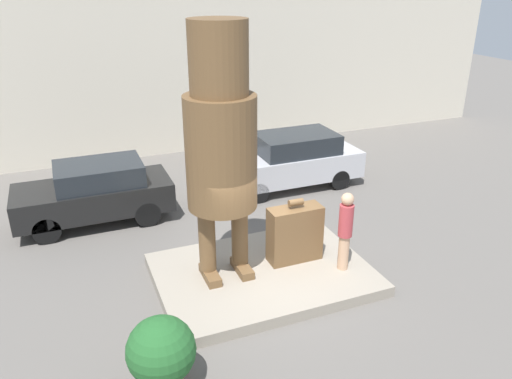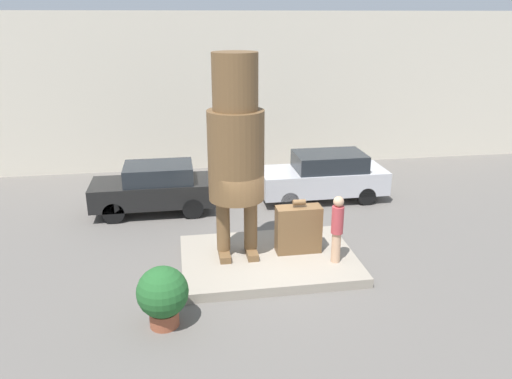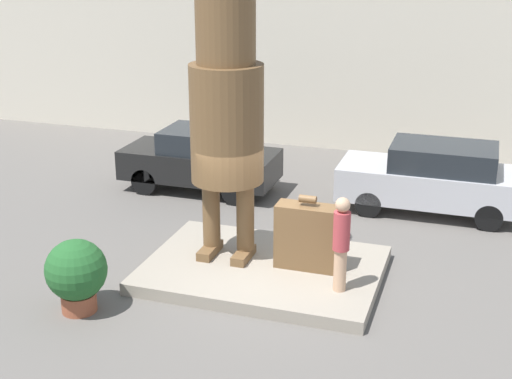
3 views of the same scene
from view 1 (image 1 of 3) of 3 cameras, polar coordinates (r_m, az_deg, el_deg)
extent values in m
plane|color=#605B56|center=(11.10, 0.77, -10.20)|extent=(60.00, 60.00, 0.00)
cube|color=gray|center=(11.03, 0.78, -9.67)|extent=(4.54, 3.26, 0.25)
cube|color=beige|center=(18.49, -10.80, 13.76)|extent=(28.00, 0.60, 6.40)
cube|color=brown|center=(10.68, -5.26, -9.67)|extent=(0.28, 0.80, 0.18)
cube|color=brown|center=(10.86, -1.60, -8.94)|extent=(0.28, 0.80, 0.18)
cylinder|color=brown|center=(10.37, -5.62, -5.66)|extent=(0.35, 0.35, 1.41)
cylinder|color=brown|center=(10.56, -1.88, -4.98)|extent=(0.35, 0.35, 1.41)
cylinder|color=brown|center=(9.72, -4.01, 4.21)|extent=(1.41, 1.41, 2.26)
cylinder|color=brown|center=(9.29, -4.32, 14.79)|extent=(1.10, 1.10, 1.36)
cube|color=brown|center=(11.07, 4.45, -5.07)|extent=(1.19, 0.49, 1.27)
cylinder|color=brown|center=(10.73, 4.57, -1.47)|extent=(0.33, 0.15, 0.15)
cylinder|color=tan|center=(10.98, 9.97, -7.04)|extent=(0.23, 0.23, 0.80)
cylinder|color=#B23D42|center=(10.62, 10.25, -3.50)|extent=(0.30, 0.30, 0.71)
sphere|color=tan|center=(10.41, 10.44, -1.09)|extent=(0.27, 0.27, 0.27)
cube|color=black|center=(13.89, -18.02, -0.86)|extent=(4.01, 1.70, 0.75)
cube|color=#1E2328|center=(13.66, -17.52, 1.76)|extent=(2.20, 1.53, 0.55)
cylinder|color=black|center=(13.36, -22.81, -4.36)|extent=(0.68, 0.18, 0.68)
cylinder|color=black|center=(14.74, -22.90, -1.78)|extent=(0.68, 0.18, 0.68)
cylinder|color=black|center=(13.46, -12.28, -2.76)|extent=(0.68, 0.18, 0.68)
cylinder|color=black|center=(14.84, -13.37, -0.35)|extent=(0.68, 0.18, 0.68)
cube|color=#B7B7BC|center=(15.53, 3.81, 2.80)|extent=(4.40, 1.76, 0.80)
cube|color=#1E2328|center=(15.39, 4.62, 5.32)|extent=(2.42, 1.58, 0.59)
cylinder|color=black|center=(14.49, 0.25, -0.38)|extent=(0.63, 0.18, 0.63)
cylinder|color=black|center=(15.85, -1.91, 1.73)|extent=(0.63, 0.18, 0.63)
cylinder|color=black|center=(15.65, 9.53, 1.12)|extent=(0.63, 0.18, 0.63)
cylinder|color=black|center=(16.92, 6.79, 2.99)|extent=(0.63, 0.18, 0.63)
sphere|color=#235B28|center=(8.20, -10.79, -17.61)|extent=(1.09, 1.09, 1.09)
camera|label=2|loc=(3.37, 132.07, -13.58)|focal=35.00mm
camera|label=3|loc=(8.21, 93.60, -0.02)|focal=50.00mm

